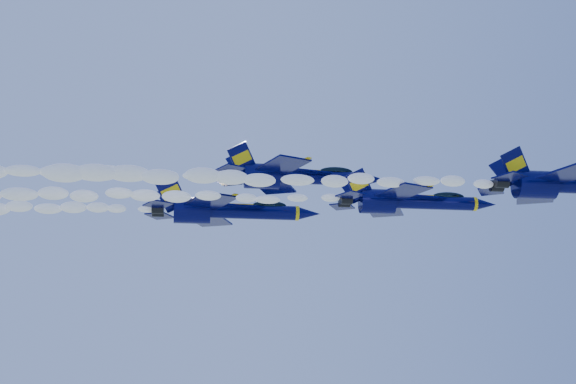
{
  "coord_description": "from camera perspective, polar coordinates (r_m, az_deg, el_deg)",
  "views": [
    {
      "loc": [
        -12.72,
        -79.01,
        130.7
      ],
      "look_at": [
        -3.21,
        -0.94,
        152.66
      ],
      "focal_mm": 50.0,
      "sensor_mm": 36.0,
      "label": 1
    }
  ],
  "objects": [
    {
      "name": "smoke_trail_jet_lead",
      "position": [
        69.64,
        -1.01,
        0.96
      ],
      "size": [
        39.83,
        1.74,
        1.56
      ],
      "primitive_type": "ellipsoid",
      "color": "white"
    },
    {
      "name": "jet_lead",
      "position": [
        77.26,
        19.41,
        0.48
      ],
      "size": [
        16.81,
        13.79,
        6.25
      ],
      "color": "#04053C"
    },
    {
      "name": "smoke_trail_jet_third",
      "position": [
        87.14,
        -17.78,
        1.47
      ],
      "size": [
        39.83,
        1.83,
        1.65
      ],
      "primitive_type": "ellipsoid",
      "color": "white"
    },
    {
      "name": "jet_fourth",
      "position": [
        95.14,
        -4.43,
        -1.33
      ],
      "size": [
        19.98,
        16.39,
        7.43
      ],
      "color": "#04053C"
    },
    {
      "name": "jet_second",
      "position": [
        77.19,
        8.56,
        -0.66
      ],
      "size": [
        15.32,
        12.57,
        5.69
      ],
      "color": "#04053C"
    },
    {
      "name": "smoke_trail_jet_second",
      "position": [
        74.62,
        -11.42,
        -0.29
      ],
      "size": [
        39.83,
        1.58,
        1.43
      ],
      "primitive_type": "ellipsoid",
      "color": "white"
    },
    {
      "name": "jet_third",
      "position": [
        86.27,
        0.45,
        1.13
      ],
      "size": [
        17.72,
        14.54,
        6.59
      ],
      "color": "#04053C"
    }
  ]
}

